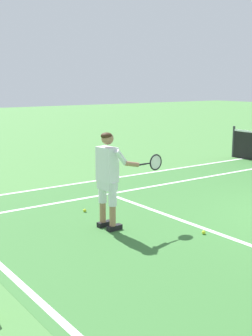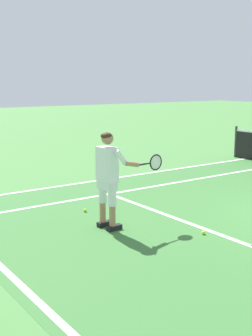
% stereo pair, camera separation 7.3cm
% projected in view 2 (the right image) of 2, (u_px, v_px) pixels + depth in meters
% --- Properties ---
extents(line_baseline, '(10.98, 0.10, 0.01)m').
position_uv_depth(line_baseline, '(49.00, 312.00, 5.01)').
color(line_baseline, white).
rests_on(line_baseline, ground).
extents(line_singles_left, '(0.10, 9.91, 0.01)m').
position_uv_depth(line_singles_left, '(158.00, 186.00, 11.12)').
color(line_singles_left, white).
rests_on(line_singles_left, ground).
extents(line_doubles_left, '(0.10, 9.91, 0.01)m').
position_uv_depth(line_doubles_left, '(126.00, 176.00, 12.22)').
color(line_doubles_left, white).
rests_on(line_doubles_left, ground).
extents(tennis_player, '(0.62, 1.15, 1.71)m').
position_uv_depth(tennis_player, '(109.00, 174.00, 7.69)').
color(tennis_player, black).
rests_on(tennis_player, ground).
extents(tennis_ball_near_feet, '(0.07, 0.07, 0.07)m').
position_uv_depth(tennis_ball_near_feet, '(204.00, 233.00, 7.56)').
color(tennis_ball_near_feet, '#CCE02D').
rests_on(tennis_ball_near_feet, ground).
extents(tennis_ball_by_baseline, '(0.07, 0.07, 0.07)m').
position_uv_depth(tennis_ball_by_baseline, '(85.00, 210.00, 8.88)').
color(tennis_ball_by_baseline, '#CCE02D').
rests_on(tennis_ball_by_baseline, ground).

